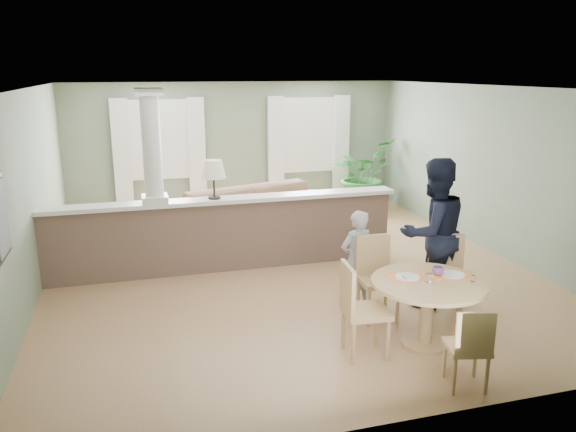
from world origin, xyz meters
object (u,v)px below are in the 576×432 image
object	(u,v)px
chair_side	(359,306)
chair_far_man	(446,271)
houseplant	(362,174)
chair_near	(470,345)
child_person	(356,260)
sofa	(260,214)
man_person	(433,233)
chair_far_boy	(376,273)
dining_table	(428,294)

from	to	relation	value
chair_side	chair_far_man	bearing A→B (deg)	-58.82
houseplant	chair_near	world-z (taller)	houseplant
chair_near	child_person	bearing A→B (deg)	-68.32
sofa	child_person	distance (m)	3.28
chair_side	man_person	distance (m)	1.78
child_person	chair_far_man	bearing A→B (deg)	141.57
chair_side	man_person	bearing A→B (deg)	-49.18
sofa	man_person	xyz separation A→B (m)	(1.45, -3.40, 0.50)
chair_far_man	man_person	bearing A→B (deg)	122.29
chair_far_man	chair_side	size ratio (longest dim) A/B	0.98
houseplant	man_person	world-z (taller)	man_person
chair_far_man	chair_side	distance (m)	1.61
child_person	sofa	bearing A→B (deg)	-94.21
child_person	chair_far_boy	bearing A→B (deg)	101.20
dining_table	chair_side	world-z (taller)	chair_side
houseplant	sofa	bearing A→B (deg)	-148.74
chair_far_boy	houseplant	bearing A→B (deg)	71.59
chair_far_boy	chair_near	distance (m)	1.78
chair_side	child_person	distance (m)	1.26
chair_far_man	sofa	bearing A→B (deg)	139.07
child_person	man_person	xyz separation A→B (m)	(0.96, -0.16, 0.32)
dining_table	chair_near	size ratio (longest dim) A/B	1.47
man_person	chair_near	bearing A→B (deg)	63.09
sofa	chair_far_man	size ratio (longest dim) A/B	3.10
chair_near	chair_side	size ratio (longest dim) A/B	0.82
chair_far_boy	chair_side	distance (m)	1.05
houseplant	chair_side	size ratio (longest dim) A/B	1.48
sofa	chair_far_man	xyz separation A→B (m)	(1.48, -3.71, 0.10)
sofa	dining_table	world-z (taller)	sofa
sofa	chair_far_boy	distance (m)	3.60
chair_far_man	man_person	xyz separation A→B (m)	(-0.03, 0.31, 0.40)
chair_far_man	child_person	bearing A→B (deg)	-178.21
man_person	sofa	bearing A→B (deg)	-74.16
dining_table	child_person	size ratio (longest dim) A/B	0.97
houseplant	dining_table	xyz separation A→B (m)	(-1.79, -5.99, -0.16)
sofa	chair_far_boy	size ratio (longest dim) A/B	3.09
chair_near	chair_side	bearing A→B (deg)	-36.69
houseplant	dining_table	distance (m)	6.26
dining_table	chair_far_man	xyz separation A→B (m)	(0.63, 0.68, -0.04)
sofa	chair_side	world-z (taller)	chair_side
chair_near	child_person	xyz separation A→B (m)	(-0.28, 2.07, 0.17)
chair_far_man	child_person	size ratio (longest dim) A/B	0.78
sofa	chair_side	xyz separation A→B (m)	(0.03, -4.41, 0.11)
dining_table	chair_far_man	world-z (taller)	chair_far_man
dining_table	man_person	world-z (taller)	man_person
chair_far_boy	child_person	bearing A→B (deg)	117.03
chair_side	man_person	size ratio (longest dim) A/B	0.53
sofa	chair_near	xyz separation A→B (m)	(0.77, -5.31, 0.01)
chair_far_boy	man_person	size ratio (longest dim) A/B	0.53
chair_far_man	chair_side	world-z (taller)	chair_side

